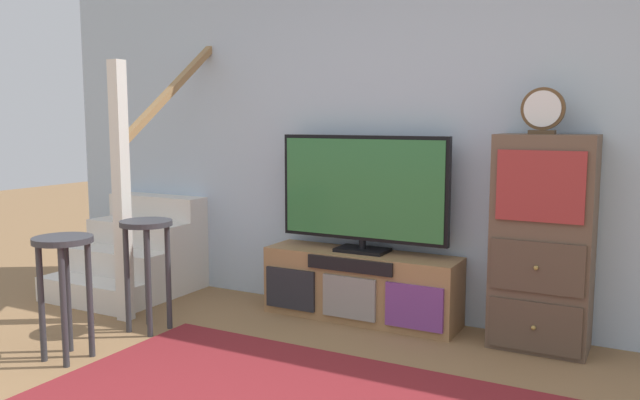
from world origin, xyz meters
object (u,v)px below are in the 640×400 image
at_px(media_console, 360,286).
at_px(bar_stool_near, 64,269).
at_px(side_cabinet, 542,243).
at_px(desk_clock, 543,111).
at_px(bar_stool_far, 147,250).
at_px(television, 363,191).

xyz_separation_m(media_console, bar_stool_near, (-1.20, -1.50, 0.30)).
xyz_separation_m(side_cabinet, bar_stool_near, (-2.40, -1.51, -0.11)).
relative_size(side_cabinet, desk_clock, 4.77).
height_order(media_console, side_cabinet, side_cabinet).
bearing_deg(bar_stool_far, television, 38.65).
height_order(media_console, bar_stool_near, bar_stool_near).
distance_m(television, bar_stool_near, 1.98).
bearing_deg(bar_stool_near, media_console, 51.50).
bearing_deg(bar_stool_near, bar_stool_far, 84.81).
xyz_separation_m(television, desk_clock, (1.18, -0.03, 0.54)).
relative_size(television, bar_stool_far, 1.66).
bearing_deg(bar_stool_far, side_cabinet, 20.95).
distance_m(bar_stool_near, bar_stool_far, 0.62).
distance_m(desk_clock, bar_stool_far, 2.64).
height_order(desk_clock, bar_stool_far, desk_clock).
xyz_separation_m(media_console, television, (0.00, 0.02, 0.67)).
bearing_deg(side_cabinet, bar_stool_far, -159.05).
height_order(side_cabinet, bar_stool_far, side_cabinet).
relative_size(television, bar_stool_near, 1.69).
distance_m(side_cabinet, desk_clock, 0.80).
relative_size(side_cabinet, bar_stool_far, 1.77).
bearing_deg(media_console, side_cabinet, 0.48).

